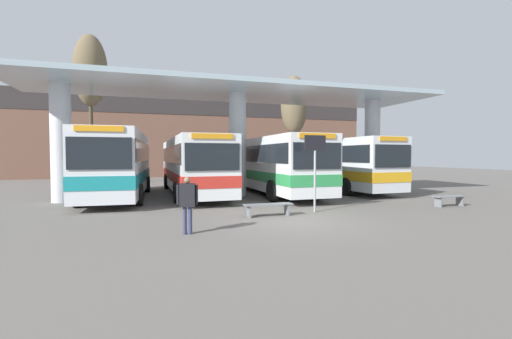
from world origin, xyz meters
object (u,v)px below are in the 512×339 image
Objects in this scene: info_sign_platform at (315,157)px; transit_bus_center_bay at (192,164)px; poplar_tree_behind_left at (90,71)px; pedestrian_waiting at (187,199)px; waiting_bench_near_pillar at (268,207)px; transit_bus_left_bay at (119,162)px; waiting_bench_mid_platform at (449,199)px; transit_bus_right_bay at (271,163)px; poplar_tree_behind_right at (294,106)px; transit_bus_far_right_bay at (329,162)px.

transit_bus_center_bay is at bearing 115.42° from info_sign_platform.
pedestrian_waiting is at bearing -74.58° from poplar_tree_behind_left.
pedestrian_waiting is (-3.14, -2.05, 0.65)m from waiting_bench_near_pillar.
waiting_bench_near_pillar is at bearing -63.94° from poplar_tree_behind_left.
transit_bus_left_bay is 10.56m from info_sign_platform.
waiting_bench_mid_platform is at bearing -45.73° from poplar_tree_behind_left.
transit_bus_right_bay is 1.27× the size of poplar_tree_behind_right.
transit_bus_far_right_bay is at bearing 179.81° from transit_bus_center_bay.
waiting_bench_near_pillar is (-7.35, -8.72, -1.46)m from transit_bus_far_right_bay.
transit_bus_left_bay is 12.35m from poplar_tree_behind_left.
transit_bus_center_bay is at bearing -162.44° from transit_bus_left_bay.
transit_bus_right_bay is 7.69× the size of waiting_bench_mid_platform.
pedestrian_waiting is (-5.85, -9.39, -0.82)m from transit_bus_right_bay.
transit_bus_far_right_bay is 1.33× the size of poplar_tree_behind_right.
transit_bus_left_bay is 0.90× the size of poplar_tree_behind_left.
transit_bus_right_bay is 9.43m from waiting_bench_mid_platform.
poplar_tree_behind_left is at bearing 116.06° from waiting_bench_near_pillar.
pedestrian_waiting is at bearing -121.66° from poplar_tree_behind_right.
transit_bus_left_bay is at bearing 127.39° from waiting_bench_near_pillar.
poplar_tree_behind_left is at bearing -54.18° from transit_bus_center_bay.
transit_bus_right_bay reaches higher than pedestrian_waiting.
poplar_tree_behind_right is at bearing -5.53° from poplar_tree_behind_left.
poplar_tree_behind_right reaches higher than transit_bus_center_bay.
pedestrian_waiting is at bearing -154.97° from info_sign_platform.
transit_bus_center_bay is 1.08× the size of poplar_tree_behind_left.
info_sign_platform is 17.04m from poplar_tree_behind_right.
poplar_tree_behind_right is at bearing 68.89° from pedestrian_waiting.
poplar_tree_behind_right reaches higher than info_sign_platform.
waiting_bench_near_pillar is at bearing -116.47° from poplar_tree_behind_right.
poplar_tree_behind_left reaches higher than transit_bus_center_bay.
transit_bus_far_right_bay is at bearing 57.72° from info_sign_platform.
transit_bus_left_bay reaches higher than transit_bus_far_right_bay.
poplar_tree_behind_right is at bearing -122.15° from transit_bus_right_bay.
transit_bus_center_bay is at bearing -1.55° from transit_bus_far_right_bay.
transit_bus_left_bay is 8.44m from transit_bus_right_bay.
transit_bus_right_bay is 1.01× the size of poplar_tree_behind_left.
pedestrian_waiting is 21.59m from poplar_tree_behind_left.
transit_bus_center_bay is 9.14m from transit_bus_far_right_bay.
transit_bus_center_bay is 9.03m from info_sign_platform.
transit_bus_far_right_bay reaches higher than info_sign_platform.
poplar_tree_behind_right is (7.87, 15.79, 6.23)m from waiting_bench_near_pillar.
waiting_bench_near_pillar is at bearing 180.00° from waiting_bench_mid_platform.
info_sign_platform is (-0.62, -6.95, 0.35)m from transit_bus_right_bay.
info_sign_platform is (-6.36, 0.39, 1.82)m from waiting_bench_mid_platform.
transit_bus_left_bay is 9.93m from pedestrian_waiting.
transit_bus_right_bay is (8.44, -0.15, -0.07)m from transit_bus_left_bay.
transit_bus_left_bay is 3.42× the size of info_sign_platform.
poplar_tree_behind_left reaches higher than waiting_bench_near_pillar.
transit_bus_right_bay is at bearing -41.86° from poplar_tree_behind_left.
transit_bus_center_bay is 4.65m from transit_bus_right_bay.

